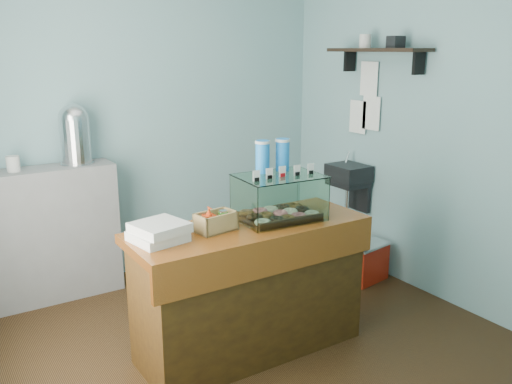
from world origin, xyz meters
TOP-DOWN VIEW (x-y plane):
  - ground at (0.00, 0.00)m, footprint 3.50×3.50m
  - room_shell at (0.03, 0.01)m, footprint 3.54×3.04m
  - counter at (0.00, -0.25)m, footprint 1.60×0.60m
  - back_shelf at (-0.90, 1.32)m, footprint 1.00×0.32m
  - display_case at (0.25, -0.21)m, footprint 0.58×0.44m
  - condiment_crate at (-0.24, -0.23)m, footprint 0.27×0.18m
  - pastry_boxes at (-0.62, -0.21)m, footprint 0.34×0.34m
  - coffee_urn at (-0.67, 1.34)m, footprint 0.27×0.27m
  - red_cooler at (1.48, 0.19)m, footprint 0.44×0.36m

SIDE VIEW (x-z plane):
  - ground at x=0.00m, z-range 0.00..0.00m
  - red_cooler at x=1.48m, z-range 0.00..0.35m
  - counter at x=0.00m, z-range 0.01..0.91m
  - back_shelf at x=-0.90m, z-range 0.00..1.10m
  - pastry_boxes at x=-0.62m, z-range 0.90..1.01m
  - condiment_crate at x=-0.24m, z-range 0.88..1.04m
  - display_case at x=0.25m, z-range 0.80..1.32m
  - coffee_urn at x=-0.67m, z-range 1.11..1.60m
  - room_shell at x=0.03m, z-range 0.30..3.12m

